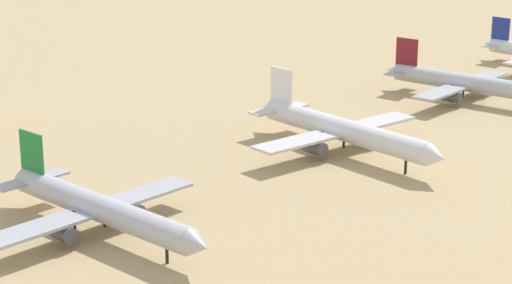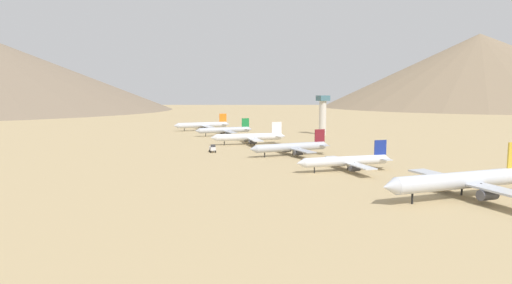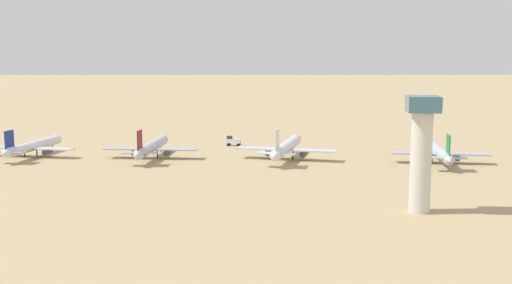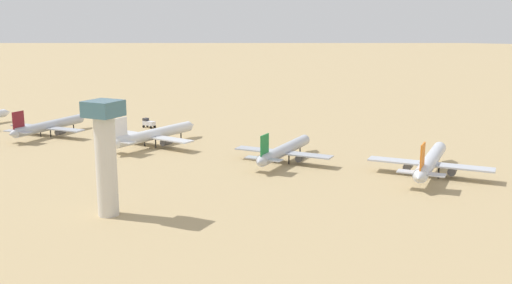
{
  "view_description": "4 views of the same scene",
  "coord_description": "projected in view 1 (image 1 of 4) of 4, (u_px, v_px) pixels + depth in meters",
  "views": [
    {
      "loc": [
        95.1,
        -164.2,
        46.1
      ],
      "look_at": [
        -2.78,
        -57.37,
        3.2
      ],
      "focal_mm": 64.19,
      "sensor_mm": 36.0,
      "label": 1
    },
    {
      "loc": [
        87.64,
        178.17,
        28.84
      ],
      "look_at": [
        9.51,
        -23.94,
        3.81
      ],
      "focal_mm": 30.22,
      "sensor_mm": 36.0,
      "label": 2
    },
    {
      "loc": [
        -198.97,
        -57.56,
        36.32
      ],
      "look_at": [
        4.0,
        -34.18,
        5.99
      ],
      "focal_mm": 42.25,
      "sensor_mm": 36.0,
      "label": 3
    },
    {
      "loc": [
        -163.36,
        -168.4,
        45.3
      ],
      "look_at": [
        6.23,
        -84.38,
        4.99
      ],
      "focal_mm": 41.75,
      "sensor_mm": 36.0,
      "label": 4
    }
  ],
  "objects": [
    {
      "name": "ground_plane",
      "position": [
        451.0,
        102.0,
        190.77
      ],
      "size": [
        1800.0,
        1800.0,
        0.0
      ],
      "primitive_type": "plane",
      "color": "tan"
    },
    {
      "name": "parked_jet_3",
      "position": [
        467.0,
        83.0,
        189.86
      ],
      "size": [
        40.38,
        32.75,
        11.65
      ],
      "color": "#B2B7C1",
      "rests_on": "ground"
    },
    {
      "name": "parked_jet_2",
      "position": [
        342.0,
        130.0,
        154.68
      ],
      "size": [
        42.71,
        34.86,
        12.33
      ],
      "color": "silver",
      "rests_on": "ground"
    },
    {
      "name": "parked_jet_1",
      "position": [
        98.0,
        208.0,
        119.64
      ],
      "size": [
        39.5,
        31.98,
        11.42
      ],
      "color": "#B2B7C1",
      "rests_on": "ground"
    }
  ]
}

